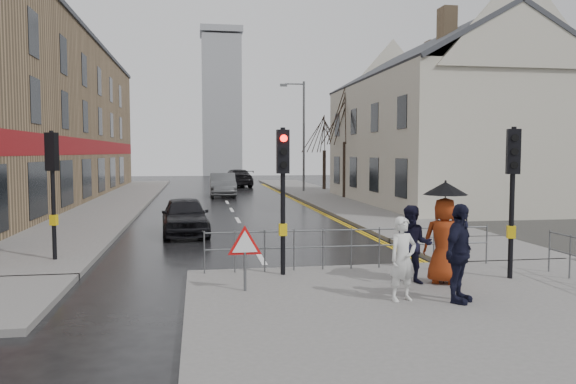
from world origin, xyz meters
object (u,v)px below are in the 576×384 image
object	(u,v)px
car_parked	(185,216)
pedestrian_with_umbrella	(445,230)
pedestrian_b	(413,245)
car_mid	(223,185)
pedestrian_a	(403,259)
pedestrian_d	(459,253)

from	to	relation	value
car_parked	pedestrian_with_umbrella	bearing A→B (deg)	-61.62
pedestrian_b	car_mid	xyz separation A→B (m)	(-2.88, 26.69, -0.20)
pedestrian_a	pedestrian_b	size ratio (longest dim) A/B	0.95
pedestrian_a	car_mid	world-z (taller)	pedestrian_a
pedestrian_a	pedestrian_d	size ratio (longest dim) A/B	0.86
pedestrian_d	car_parked	world-z (taller)	pedestrian_d
pedestrian_with_umbrella	pedestrian_d	size ratio (longest dim) A/B	1.18
pedestrian_with_umbrella	car_mid	size ratio (longest dim) A/B	0.46
pedestrian_with_umbrella	pedestrian_d	distance (m)	1.58
pedestrian_with_umbrella	car_mid	bearing A→B (deg)	97.59
pedestrian_with_umbrella	car_parked	bearing A→B (deg)	121.92
pedestrian_a	car_parked	distance (m)	11.25
pedestrian_d	pedestrian_b	bearing A→B (deg)	55.88
pedestrian_b	pedestrian_d	bearing A→B (deg)	-56.87
pedestrian_d	car_mid	distance (m)	28.44
pedestrian_b	pedestrian_with_umbrella	distance (m)	0.76
pedestrian_d	car_parked	distance (m)	11.93
pedestrian_b	car_mid	world-z (taller)	pedestrian_b
pedestrian_a	pedestrian_d	bearing A→B (deg)	-31.89
car_parked	car_mid	bearing A→B (deg)	79.50
car_parked	car_mid	distance (m)	17.72
pedestrian_a	pedestrian_b	distance (m)	1.48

